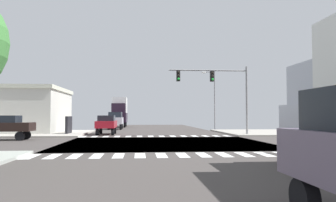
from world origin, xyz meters
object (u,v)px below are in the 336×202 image
at_px(street_lamp, 213,95).
at_px(sedan_middle_2, 107,123).
at_px(traffic_signal_mast, 216,84).
at_px(suv_leading_2, 115,119).
at_px(sedan_nearside_1, 4,125).
at_px(box_truck_queued_2, 119,111).

xyz_separation_m(street_lamp, sedan_middle_2, (-12.50, -8.20, -3.40)).
xyz_separation_m(traffic_signal_mast, street_lamp, (2.07, 10.94, -0.33)).
bearing_deg(suv_leading_2, street_lamp, 160.33).
distance_m(sedan_nearside_1, sedan_middle_2, 9.96).
distance_m(traffic_signal_mast, suv_leading_2, 18.92).
distance_m(traffic_signal_mast, street_lamp, 11.14).
bearing_deg(box_truck_queued_2, sedan_middle_2, 90.00).
distance_m(box_truck_queued_2, suv_leading_2, 9.28).
xyz_separation_m(street_lamp, sedan_nearside_1, (-19.61, -15.17, -3.40)).
bearing_deg(sedan_nearside_1, street_lamp, 127.73).
height_order(sedan_nearside_1, sedan_middle_2, same).
bearing_deg(street_lamp, box_truck_queued_2, 132.43).
height_order(street_lamp, sedan_middle_2, street_lamp).
height_order(traffic_signal_mast, sedan_nearside_1, traffic_signal_mast).
relative_size(traffic_signal_mast, sedan_nearside_1, 1.75).
height_order(sedan_nearside_1, suv_leading_2, suv_leading_2).
xyz_separation_m(traffic_signal_mast, suv_leading_2, (-10.43, 15.41, -3.45)).
distance_m(street_lamp, sedan_nearside_1, 25.03).
xyz_separation_m(box_truck_queued_2, suv_leading_2, (0.00, -9.21, -1.17)).
distance_m(street_lamp, box_truck_queued_2, 18.63).
bearing_deg(traffic_signal_mast, box_truck_queued_2, 112.97).
bearing_deg(sedan_nearside_1, box_truck_queued_2, 166.15).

